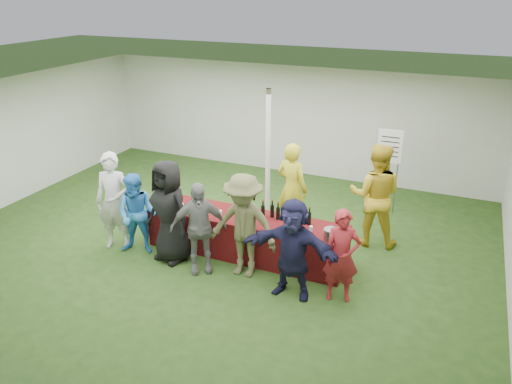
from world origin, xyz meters
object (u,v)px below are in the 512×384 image
at_px(customer_2, 169,212).
at_px(serving_table, 246,235).
at_px(customer_5, 293,249).
at_px(customer_3, 198,228).
at_px(wine_list_sign, 389,153).
at_px(customer_4, 244,226).
at_px(customer_6, 342,256).
at_px(staff_pourer, 292,188).
at_px(customer_0, 114,201).
at_px(customer_1, 137,214).
at_px(dump_bucket, 331,234).
at_px(staff_back, 375,195).

bearing_deg(customer_2, serving_table, 44.51).
bearing_deg(customer_5, customer_3, 178.90).
bearing_deg(wine_list_sign, customer_4, -116.37).
distance_m(serving_table, customer_5, 1.51).
height_order(customer_4, customer_6, customer_4).
bearing_deg(customer_3, customer_2, 133.87).
height_order(wine_list_sign, customer_2, customer_2).
bearing_deg(staff_pourer, customer_2, 64.69).
bearing_deg(staff_pourer, customer_0, 49.34).
relative_size(wine_list_sign, staff_pourer, 1.00).
bearing_deg(wine_list_sign, customer_2, -131.38).
bearing_deg(customer_1, customer_5, -17.91).
bearing_deg(customer_5, wine_list_sign, 78.90).
relative_size(wine_list_sign, customer_4, 1.01).
bearing_deg(customer_3, staff_pourer, 30.83).
height_order(dump_bucket, customer_1, customer_1).
height_order(staff_back, customer_3, staff_back).
bearing_deg(customer_0, customer_1, -15.28).
bearing_deg(staff_pourer, customer_5, 124.61).
xyz_separation_m(customer_2, customer_6, (3.02, -0.01, -0.17)).
relative_size(wine_list_sign, customer_2, 0.98).
bearing_deg(customer_6, serving_table, 144.04).
distance_m(customer_1, customer_2, 0.69).
relative_size(customer_4, customer_5, 1.10).
distance_m(staff_back, customer_5, 2.33).
relative_size(customer_0, customer_3, 1.14).
bearing_deg(customer_2, wine_list_sign, 62.77).
height_order(staff_back, customer_2, staff_back).
distance_m(customer_3, customer_5, 1.66).
height_order(staff_back, customer_5, staff_back).
xyz_separation_m(customer_5, customer_6, (0.72, 0.18, -0.06)).
xyz_separation_m(staff_pourer, customer_1, (-2.23, -1.88, -0.15)).
xyz_separation_m(customer_0, customer_6, (4.17, 0.00, -0.16)).
bearing_deg(customer_6, customer_4, 161.36).
bearing_deg(customer_5, dump_bucket, 57.10).
height_order(dump_bucket, customer_2, customer_2).
distance_m(customer_1, customer_5, 2.98).
height_order(serving_table, customer_2, customer_2).
xyz_separation_m(wine_list_sign, staff_pourer, (-1.52, -1.64, -0.41)).
distance_m(customer_0, customer_6, 4.18).
bearing_deg(dump_bucket, customer_0, -173.31).
bearing_deg(staff_pourer, serving_table, 84.91).
bearing_deg(customer_4, serving_table, 112.17).
bearing_deg(customer_4, customer_2, -177.26).
distance_m(customer_2, customer_4, 1.38).
height_order(serving_table, customer_6, customer_6).
height_order(customer_2, customer_5, customer_2).
relative_size(serving_table, customer_5, 2.22).
relative_size(staff_back, customer_5, 1.20).
bearing_deg(customer_6, staff_pourer, 111.52).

